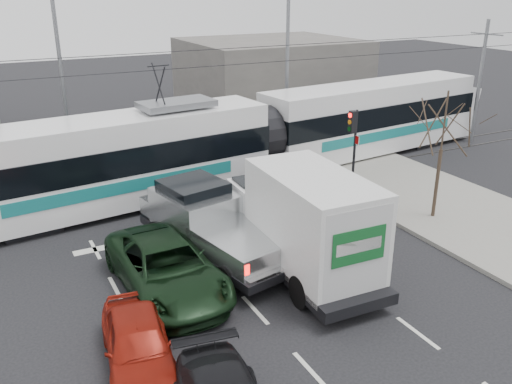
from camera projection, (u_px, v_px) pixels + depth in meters
name	position (u px, v px, depth m)	size (l,w,h in m)	color
ground	(305.00, 295.00, 16.38)	(120.00, 120.00, 0.00)	black
sidewalk_right	(509.00, 234.00, 20.21)	(6.00, 60.00, 0.15)	gray
rails	(188.00, 190.00, 24.66)	(60.00, 1.60, 0.03)	#33302D
building_right	(271.00, 74.00, 40.51)	(12.00, 10.00, 5.00)	slate
bare_tree	(444.00, 127.00, 20.34)	(2.40, 2.40, 5.00)	#47382B
traffic_signal	(353.00, 133.00, 23.55)	(0.44, 0.44, 3.60)	black
street_lamp_near	(284.00, 57.00, 29.28)	(2.38, 0.25, 9.00)	slate
street_lamp_far	(57.00, 66.00, 26.00)	(2.38, 0.25, 9.00)	slate
catenary	(184.00, 107.00, 23.27)	(60.00, 0.20, 7.00)	black
tram	(261.00, 136.00, 25.83)	(28.10, 5.72, 5.71)	white
silver_pickup	(208.00, 222.00, 18.54)	(3.51, 6.96, 2.41)	black
box_truck	(303.00, 222.00, 17.18)	(2.70, 7.12, 3.51)	black
navy_pickup	(313.00, 184.00, 22.66)	(3.29, 4.97, 1.97)	black
green_car	(167.00, 268.00, 16.37)	(2.62, 5.68, 1.58)	black
red_car	(138.00, 343.00, 13.11)	(1.60, 3.99, 1.36)	maroon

